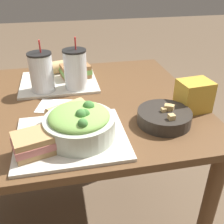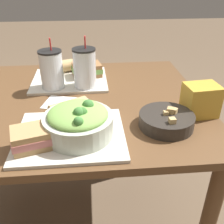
{
  "view_description": "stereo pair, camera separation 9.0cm",
  "coord_description": "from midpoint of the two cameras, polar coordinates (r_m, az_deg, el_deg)",
  "views": [
    {
      "loc": [
        0.01,
        -1.02,
        1.29
      ],
      "look_at": [
        0.17,
        -0.26,
        0.84
      ],
      "focal_mm": 42.0,
      "sensor_mm": 36.0,
      "label": 1
    },
    {
      "loc": [
        0.1,
        -1.04,
        1.29
      ],
      "look_at": [
        0.17,
        -0.26,
        0.84
      ],
      "focal_mm": 42.0,
      "sensor_mm": 36.0,
      "label": 2
    }
  ],
  "objects": [
    {
      "name": "baguette_far",
      "position": [
        1.44,
        -12.82,
        9.63
      ],
      "size": [
        0.16,
        0.11,
        0.06
      ],
      "rotation": [
        0.0,
        0.0,
        1.89
      ],
      "color": "tan",
      "rests_on": "tray_far"
    },
    {
      "name": "tray_near",
      "position": [
        0.91,
        -11.62,
        -5.59
      ],
      "size": [
        0.37,
        0.32,
        0.01
      ],
      "color": "beige",
      "rests_on": "dining_table"
    },
    {
      "name": "dining_table",
      "position": [
        1.21,
        -12.73,
        -2.47
      ],
      "size": [
        1.18,
        0.93,
        0.76
      ],
      "color": "brown",
      "rests_on": "ground_plane"
    },
    {
      "name": "sandwich_far",
      "position": [
        1.36,
        -9.83,
        8.74
      ],
      "size": [
        0.16,
        0.13,
        0.06
      ],
      "rotation": [
        0.0,
        0.0,
        0.2
      ],
      "color": "olive",
      "rests_on": "tray_far"
    },
    {
      "name": "salad_bowl",
      "position": [
        0.87,
        -10.02,
        -2.49
      ],
      "size": [
        0.24,
        0.24,
        0.12
      ],
      "color": "beige",
      "rests_on": "tray_near"
    },
    {
      "name": "napkin_folded",
      "position": [
        1.12,
        -13.79,
        1.19
      ],
      "size": [
        0.2,
        0.16,
        0.0
      ],
      "color": "white",
      "rests_on": "dining_table"
    },
    {
      "name": "soup_bowl",
      "position": [
        0.98,
        8.73,
        -1.07
      ],
      "size": [
        0.2,
        0.2,
        0.07
      ],
      "color": "#2D2823",
      "rests_on": "dining_table"
    },
    {
      "name": "drink_cup_red",
      "position": [
        1.22,
        -10.09,
        8.85
      ],
      "size": [
        0.11,
        0.11,
        0.24
      ],
      "color": "silver",
      "rests_on": "tray_far"
    },
    {
      "name": "drink_cup_dark",
      "position": [
        1.23,
        -17.14,
        7.99
      ],
      "size": [
        0.11,
        0.11,
        0.23
      ],
      "color": "silver",
      "rests_on": "tray_far"
    },
    {
      "name": "tray_far",
      "position": [
        1.34,
        -13.17,
        6.33
      ],
      "size": [
        0.37,
        0.32,
        0.01
      ],
      "color": "beige",
      "rests_on": "dining_table"
    },
    {
      "name": "chip_bag",
      "position": [
        1.08,
        15.14,
        3.38
      ],
      "size": [
        0.14,
        0.11,
        0.12
      ],
      "rotation": [
        0.0,
        0.0,
        0.1
      ],
      "color": "gold",
      "rests_on": "dining_table"
    },
    {
      "name": "baguette_near",
      "position": [
        0.99,
        -12.43,
        0.17
      ],
      "size": [
        0.16,
        0.12,
        0.06
      ],
      "rotation": [
        0.0,
        0.0,
        2.06
      ],
      "color": "tan",
      "rests_on": "tray_near"
    },
    {
      "name": "ground_plane",
      "position": [
        1.65,
        -10.04,
        -22.17
      ],
      "size": [
        12.0,
        12.0,
        0.0
      ],
      "primitive_type": "plane",
      "color": "brown"
    },
    {
      "name": "sandwich_near",
      "position": [
        0.85,
        -19.06,
        -6.39
      ],
      "size": [
        0.16,
        0.13,
        0.06
      ],
      "rotation": [
        0.0,
        0.0,
        0.27
      ],
      "color": "tan",
      "rests_on": "tray_near"
    }
  ]
}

